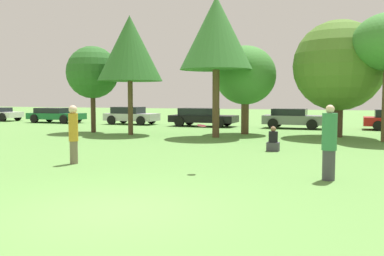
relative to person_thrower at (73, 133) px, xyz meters
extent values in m
plane|color=#5B8E42|center=(3.83, -4.29, -0.96)|extent=(120.00, 120.00, 0.00)
cylinder|color=#726651|center=(0.00, 0.00, -0.60)|extent=(0.24, 0.24, 0.70)
cylinder|color=#BF8C26|center=(0.00, 0.00, 0.18)|extent=(0.29, 0.29, 0.86)
sphere|color=beige|center=(0.00, 0.00, 0.73)|extent=(0.26, 0.26, 0.26)
cylinder|color=#3F3F47|center=(7.50, -0.12, -0.58)|extent=(0.31, 0.31, 0.75)
cylinder|color=#337F4C|center=(7.50, -0.12, 0.26)|extent=(0.37, 0.37, 0.92)
sphere|color=beige|center=(7.50, -0.12, 0.81)|extent=(0.22, 0.22, 0.22)
cylinder|color=#F21E72|center=(4.18, -0.12, 0.33)|extent=(0.24, 0.24, 0.10)
cube|color=#3F3F47|center=(5.43, 5.02, -0.79)|extent=(0.46, 0.39, 0.33)
cylinder|color=black|center=(5.43, 5.02, -0.41)|extent=(0.35, 0.35, 0.41)
sphere|color=#8C6647|center=(5.43, 5.02, -0.11)|extent=(0.21, 0.21, 0.21)
cylinder|color=#473323|center=(-5.57, 10.02, 0.36)|extent=(0.28, 0.28, 2.63)
sphere|color=#286023|center=(-5.57, 10.02, 2.50)|extent=(2.98, 2.98, 2.98)
cylinder|color=brown|center=(-2.84, 9.37, 0.50)|extent=(0.27, 0.27, 2.90)
cone|color=#286023|center=(-2.84, 9.37, 3.69)|extent=(3.49, 3.49, 3.49)
cylinder|color=brown|center=(1.94, 9.42, 0.75)|extent=(0.36, 0.36, 3.42)
cone|color=#33702D|center=(1.94, 9.42, 4.29)|extent=(3.65, 3.65, 3.65)
cylinder|color=brown|center=(2.95, 11.75, 0.20)|extent=(0.42, 0.42, 2.32)
ellipsoid|color=#3D7F33|center=(2.95, 11.75, 2.28)|extent=(3.34, 3.34, 3.21)
cylinder|color=#473323|center=(7.77, 11.62, 0.23)|extent=(0.54, 0.54, 2.38)
sphere|color=#4C7528|center=(7.77, 11.62, 2.68)|extent=(4.58, 4.58, 4.58)
cylinder|color=black|center=(-18.11, 18.11, -0.60)|extent=(0.72, 0.24, 0.71)
cylinder|color=black|center=(-18.18, 16.44, -0.60)|extent=(0.72, 0.24, 0.71)
cube|color=#196633|center=(-13.13, 16.71, -0.43)|extent=(4.60, 1.93, 0.48)
cube|color=black|center=(-13.47, 16.73, 0.01)|extent=(2.55, 1.63, 0.40)
cylinder|color=black|center=(-11.69, 17.51, -0.62)|extent=(0.68, 0.25, 0.67)
cylinder|color=black|center=(-11.77, 15.79, -0.62)|extent=(0.68, 0.25, 0.67)
cylinder|color=black|center=(-14.49, 17.64, -0.62)|extent=(0.68, 0.25, 0.67)
cylinder|color=black|center=(-14.57, 15.91, -0.62)|extent=(0.68, 0.25, 0.67)
cube|color=#B2B2B7|center=(-6.63, 16.93, -0.41)|extent=(3.99, 1.88, 0.53)
cube|color=black|center=(-6.93, 16.95, 0.10)|extent=(2.22, 1.59, 0.48)
cylinder|color=black|center=(-5.38, 17.73, -0.62)|extent=(0.68, 0.19, 0.67)
cylinder|color=black|center=(-5.45, 16.03, -0.62)|extent=(0.68, 0.19, 0.67)
cylinder|color=black|center=(-7.81, 17.84, -0.62)|extent=(0.68, 0.19, 0.67)
cylinder|color=black|center=(-7.88, 16.13, -0.62)|extent=(0.68, 0.19, 0.67)
cube|color=black|center=(-0.94, 16.60, -0.42)|extent=(4.65, 2.07, 0.47)
cube|color=black|center=(-1.28, 16.62, 0.07)|extent=(2.59, 1.76, 0.50)
cylinder|color=black|center=(0.52, 17.48, -0.60)|extent=(0.71, 0.22, 0.70)
cylinder|color=black|center=(0.44, 15.60, -0.60)|extent=(0.71, 0.22, 0.70)
cylinder|color=black|center=(-2.32, 17.60, -0.60)|extent=(0.71, 0.22, 0.70)
cylinder|color=black|center=(-2.40, 15.73, -0.60)|extent=(0.71, 0.22, 0.70)
cube|color=slate|center=(5.16, 16.69, -0.39)|extent=(3.95, 1.81, 0.57)
cube|color=black|center=(4.87, 16.70, 0.11)|extent=(2.20, 1.54, 0.43)
cylinder|color=black|center=(6.40, 17.45, -0.62)|extent=(0.67, 0.20, 0.66)
cylinder|color=black|center=(6.32, 15.81, -0.62)|extent=(0.67, 0.20, 0.66)
cylinder|color=black|center=(3.99, 17.56, -0.62)|extent=(0.67, 0.20, 0.66)
cylinder|color=black|center=(3.92, 15.92, -0.62)|extent=(0.67, 0.20, 0.66)
cylinder|color=black|center=(10.23, 18.21, -0.65)|extent=(0.61, 0.20, 0.61)
cylinder|color=black|center=(10.15, 16.41, -0.65)|extent=(0.61, 0.20, 0.61)
camera|label=1|loc=(7.59, -10.95, 1.13)|focal=39.08mm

